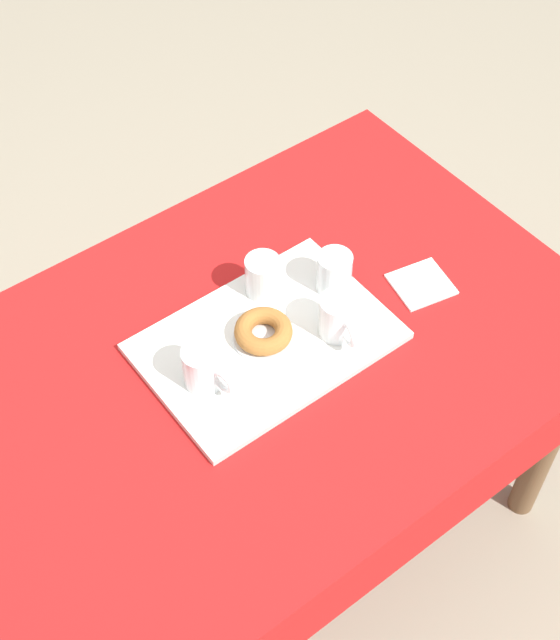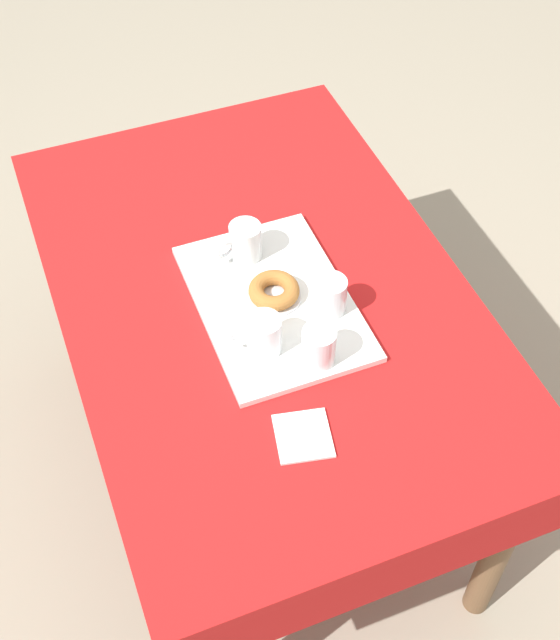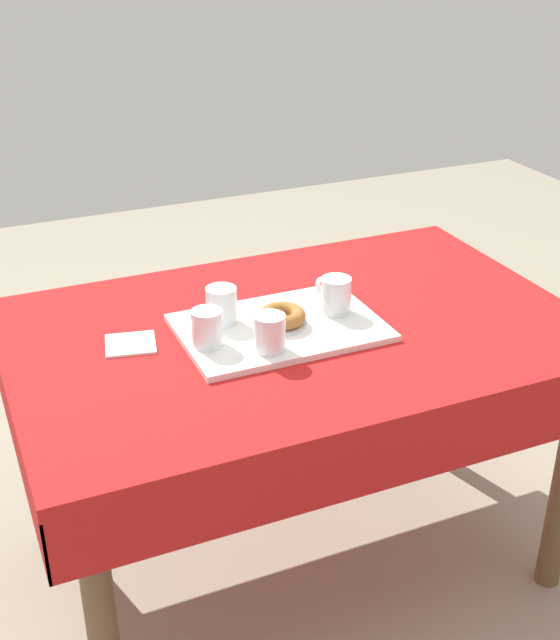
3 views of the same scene
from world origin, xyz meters
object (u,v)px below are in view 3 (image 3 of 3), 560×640
at_px(dining_table, 296,361).
at_px(sugar_donut_left, 282,316).
at_px(paper_napkin, 131,344).
at_px(donut_plate_left, 282,324).
at_px(tea_mug_left, 335,295).
at_px(tea_mug_right, 221,306).
at_px(water_glass_far, 270,334).
at_px(water_glass_near, 207,329).
at_px(serving_tray, 280,328).

xyz_separation_m(dining_table, sugar_donut_left, (-0.04, -0.01, 0.14)).
bearing_deg(sugar_donut_left, paper_napkin, 168.10).
bearing_deg(donut_plate_left, dining_table, 15.75).
distance_m(tea_mug_left, tea_mug_right, 0.28).
distance_m(water_glass_far, paper_napkin, 0.33).
distance_m(dining_table, sugar_donut_left, 0.15).
height_order(water_glass_near, paper_napkin, water_glass_near).
xyz_separation_m(tea_mug_left, water_glass_far, (-0.22, -0.12, -0.00)).
bearing_deg(water_glass_far, donut_plate_left, 53.81).
xyz_separation_m(tea_mug_left, water_glass_near, (-0.34, -0.04, -0.00)).
relative_size(tea_mug_left, paper_napkin, 0.98).
distance_m(serving_tray, water_glass_far, 0.13).
xyz_separation_m(water_glass_far, donut_plate_left, (0.07, 0.10, -0.04)).
bearing_deg(water_glass_near, tea_mug_right, 54.34).
bearing_deg(donut_plate_left, tea_mug_right, 149.92).
xyz_separation_m(dining_table, water_glass_near, (-0.24, -0.04, 0.15)).
height_order(tea_mug_right, water_glass_far, tea_mug_right).
distance_m(tea_mug_right, paper_napkin, 0.23).
bearing_deg(water_glass_far, tea_mug_right, 106.43).
bearing_deg(serving_tray, tea_mug_left, 5.65).
bearing_deg(tea_mug_left, water_glass_near, -173.11).
distance_m(donut_plate_left, paper_napkin, 0.35).
relative_size(serving_tray, tea_mug_left, 4.23).
bearing_deg(water_glass_far, water_glass_near, 146.99).
bearing_deg(tea_mug_left, sugar_donut_left, -173.04).
bearing_deg(water_glass_near, sugar_donut_left, 6.83).
relative_size(serving_tray, sugar_donut_left, 4.20).
relative_size(tea_mug_right, water_glass_near, 1.29).
relative_size(dining_table, water_glass_far, 15.87).
bearing_deg(tea_mug_left, dining_table, -176.92).
relative_size(tea_mug_left, tea_mug_right, 1.01).
bearing_deg(water_glass_near, paper_napkin, 148.09).
height_order(water_glass_far, sugar_donut_left, water_glass_far).
distance_m(dining_table, donut_plate_left, 0.13).
bearing_deg(water_glass_near, water_glass_far, -33.01).
bearing_deg(water_glass_near, tea_mug_left, 6.89).
xyz_separation_m(tea_mug_right, paper_napkin, (-0.22, 0.00, -0.05)).
xyz_separation_m(serving_tray, tea_mug_right, (-0.12, 0.07, 0.05)).
bearing_deg(serving_tray, sugar_donut_left, -32.58).
relative_size(serving_tray, donut_plate_left, 3.99).
distance_m(donut_plate_left, sugar_donut_left, 0.02).
xyz_separation_m(serving_tray, water_glass_near, (-0.19, -0.03, 0.05)).
relative_size(tea_mug_right, paper_napkin, 0.98).
xyz_separation_m(sugar_donut_left, paper_napkin, (-0.35, 0.07, -0.04)).
bearing_deg(serving_tray, tea_mug_right, 150.02).
height_order(tea_mug_right, paper_napkin, tea_mug_right).
bearing_deg(tea_mug_right, dining_table, -19.53).
xyz_separation_m(serving_tray, donut_plate_left, (0.00, -0.00, 0.01)).
height_order(tea_mug_right, water_glass_near, tea_mug_right).
xyz_separation_m(tea_mug_left, sugar_donut_left, (-0.15, -0.02, -0.02)).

